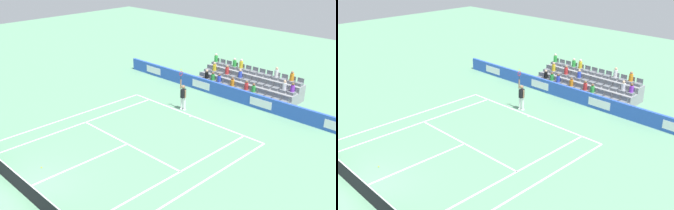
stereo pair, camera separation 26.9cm
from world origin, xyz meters
The scene contains 14 objects.
ground_plane centered at (0.00, 0.00, 0.00)m, with size 80.00×80.00×0.00m, color #669E77.
line_baseline centered at (0.00, -11.89, 0.00)m, with size 10.97×0.10×0.01m, color white.
line_service centered at (0.00, -6.40, 0.00)m, with size 8.23×0.10×0.01m, color white.
line_centre_service centered at (0.00, -3.20, 0.00)m, with size 0.10×6.40×0.01m, color white.
line_singles_sideline_left centered at (4.12, -5.95, 0.00)m, with size 0.10×11.89×0.01m, color white.
line_singles_sideline_right centered at (-4.12, -5.95, 0.00)m, with size 0.10×11.89×0.01m, color white.
line_doubles_sideline_left centered at (5.49, -5.95, 0.00)m, with size 0.10×11.89×0.01m, color white.
line_doubles_sideline_right centered at (-5.49, -5.95, 0.00)m, with size 0.10×11.89×0.01m, color white.
line_centre_mark centered at (0.00, -11.79, 0.00)m, with size 0.10×0.20×0.01m, color white.
sponsor_barrier centered at (0.00, -16.00, 0.49)m, with size 21.12×0.22×0.99m.
tennis_net centered at (0.00, 0.00, 0.49)m, with size 11.97×0.10×1.07m.
tennis_player centered at (1.10, -12.22, 0.99)m, with size 0.53×0.37×2.85m.
stadium_stand centered at (0.01, -18.31, 0.56)m, with size 8.06×2.85×2.19m.
loose_tennis_ball centered at (1.09, -1.71, 0.03)m, with size 0.07×0.07×0.07m, color #D1E533.
Camera 1 is at (-15.40, 5.84, 10.49)m, focal length 41.79 mm.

